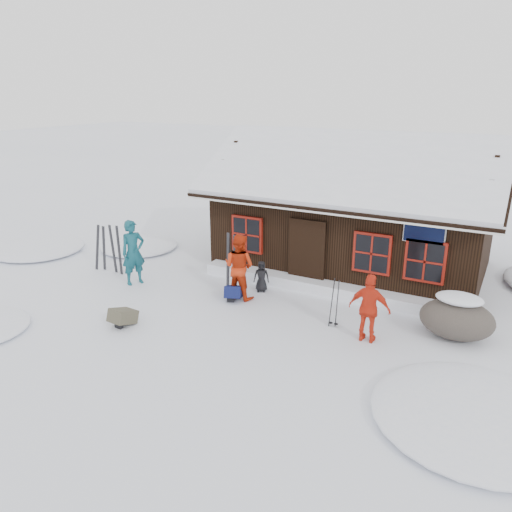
% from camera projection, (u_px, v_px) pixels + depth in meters
% --- Properties ---
extents(ground, '(120.00, 120.00, 0.00)m').
position_uv_depth(ground, '(238.00, 311.00, 13.21)').
color(ground, white).
rests_on(ground, ground).
extents(mountain_hut, '(8.90, 6.09, 4.42)m').
position_uv_depth(mountain_hut, '(355.00, 219.00, 16.18)').
color(mountain_hut, black).
rests_on(mountain_hut, ground).
extents(snow_drift, '(7.60, 0.60, 0.35)m').
position_uv_depth(snow_drift, '(323.00, 287.00, 14.36)').
color(snow_drift, white).
rests_on(snow_drift, ground).
extents(snow_mounds, '(20.60, 13.20, 0.48)m').
position_uv_depth(snow_mounds, '(323.00, 298.00, 14.02)').
color(snow_mounds, white).
rests_on(snow_mounds, ground).
extents(skier_teal, '(0.74, 0.85, 1.96)m').
position_uv_depth(skier_teal, '(133.00, 252.00, 14.80)').
color(skier_teal, '#124B57').
rests_on(skier_teal, ground).
extents(skier_orange_left, '(0.92, 0.72, 1.85)m').
position_uv_depth(skier_orange_left, '(239.00, 266.00, 13.79)').
color(skier_orange_left, red).
rests_on(skier_orange_left, ground).
extents(skier_orange_right, '(0.97, 0.41, 1.65)m').
position_uv_depth(skier_orange_right, '(369.00, 308.00, 11.40)').
color(skier_orange_right, red).
rests_on(skier_orange_right, ground).
extents(skier_crouched, '(0.53, 0.45, 0.91)m').
position_uv_depth(skier_crouched, '(261.00, 276.00, 14.38)').
color(skier_crouched, black).
rests_on(skier_crouched, ground).
extents(boulder, '(1.70, 1.27, 0.99)m').
position_uv_depth(boulder, '(457.00, 318.00, 11.67)').
color(boulder, '#544B43').
rests_on(boulder, ground).
extents(ski_pair_left, '(0.52, 0.16, 1.55)m').
position_uv_depth(ski_pair_left, '(101.00, 248.00, 16.01)').
color(ski_pair_left, black).
rests_on(ski_pair_left, ground).
extents(ski_pair_mid, '(0.44, 0.08, 1.62)m').
position_uv_depth(ski_pair_mid, '(116.00, 250.00, 15.71)').
color(ski_pair_mid, black).
rests_on(ski_pair_mid, ground).
extents(ski_pair_right, '(0.44, 0.19, 1.86)m').
position_uv_depth(ski_pair_right, '(231.00, 266.00, 13.99)').
color(ski_pair_right, black).
rests_on(ski_pair_right, ground).
extents(ski_poles, '(0.23, 0.11, 1.30)m').
position_uv_depth(ski_poles, '(334.00, 304.00, 12.17)').
color(ski_poles, black).
rests_on(ski_poles, ground).
extents(backpack_blue, '(0.64, 0.72, 0.32)m').
position_uv_depth(backpack_blue, '(234.00, 294.00, 13.87)').
color(backpack_blue, '#101645').
rests_on(backpack_blue, ground).
extents(backpack_olive, '(0.50, 0.64, 0.33)m').
position_uv_depth(backpack_olive, '(123.00, 319.00, 12.37)').
color(backpack_olive, '#4A4635').
rests_on(backpack_olive, ground).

